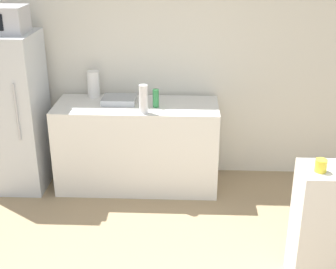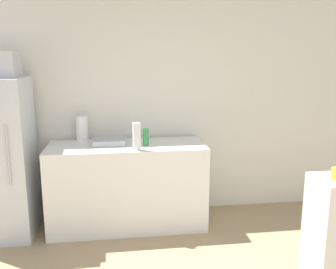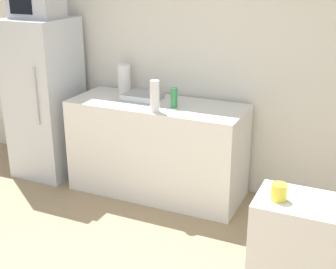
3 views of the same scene
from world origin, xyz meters
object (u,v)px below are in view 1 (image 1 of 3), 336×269
(microwave, at_px, (1,19))
(refrigerator, at_px, (13,113))
(paper_towel_roll, at_px, (94,84))
(bottle_short, at_px, (156,98))
(jar, at_px, (321,166))
(bottle_tall, at_px, (143,99))

(microwave, bearing_deg, refrigerator, 70.66)
(paper_towel_roll, bearing_deg, refrigerator, -161.50)
(bottle_short, height_order, paper_towel_roll, paper_towel_roll)
(microwave, distance_m, bottle_short, 1.66)
(refrigerator, relative_size, jar, 18.06)
(refrigerator, distance_m, bottle_tall, 1.40)
(jar, relative_size, paper_towel_roll, 0.32)
(refrigerator, height_order, paper_towel_roll, refrigerator)
(microwave, bearing_deg, bottle_tall, -8.66)
(refrigerator, distance_m, bottle_short, 1.49)
(refrigerator, height_order, bottle_short, refrigerator)
(jar, distance_m, paper_towel_roll, 2.62)
(bottle_short, bearing_deg, refrigerator, 178.71)
(bottle_short, xyz_separation_m, paper_towel_roll, (-0.68, 0.30, 0.05))
(bottle_tall, distance_m, jar, 1.87)
(microwave, xyz_separation_m, jar, (2.72, -1.50, -0.74))
(microwave, xyz_separation_m, paper_towel_roll, (0.79, 0.27, -0.71))
(bottle_tall, height_order, bottle_short, bottle_tall)
(microwave, distance_m, paper_towel_roll, 1.10)
(bottle_short, bearing_deg, microwave, 178.76)
(microwave, bearing_deg, paper_towel_roll, 18.57)
(bottle_tall, distance_m, paper_towel_roll, 0.74)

